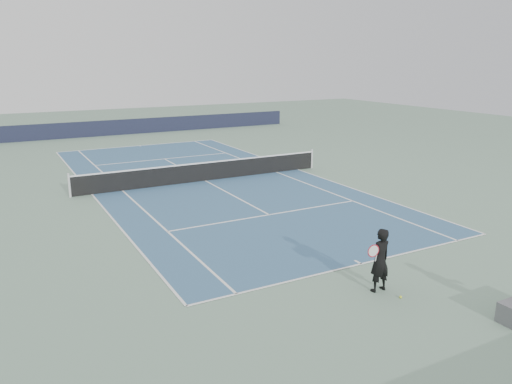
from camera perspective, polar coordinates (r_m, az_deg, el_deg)
name	(u,v)px	position (r m, az deg, el deg)	size (l,w,h in m)	color
ground	(205,181)	(24.97, -5.82, 1.26)	(80.00, 80.00, 0.00)	slate
court_surface	(205,181)	(24.97, -5.82, 1.28)	(10.97, 23.77, 0.01)	#355A7E
tennis_net	(205,171)	(24.86, -5.85, 2.39)	(12.90, 0.10, 1.07)	silver
windscreen_far	(118,127)	(41.71, -15.45, 7.14)	(30.00, 0.25, 1.20)	black
tennis_player	(380,260)	(13.35, 13.95, -7.56)	(0.79, 0.50, 1.71)	black
tennis_ball	(401,297)	(13.42, 16.20, -11.45)	(0.07, 0.07, 0.07)	#CCD62B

